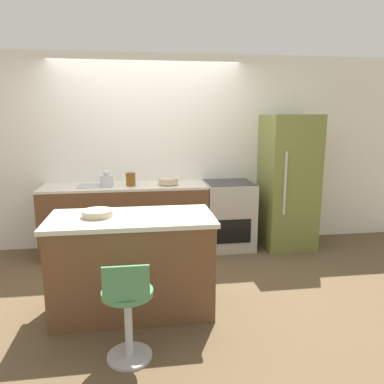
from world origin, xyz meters
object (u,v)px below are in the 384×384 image
(stool_chair, at_px, (128,311))
(mixing_bowl, at_px, (168,181))
(refrigerator, at_px, (288,182))
(kettle, at_px, (107,179))
(oven_range, at_px, (229,215))

(stool_chair, distance_m, mixing_bowl, 2.37)
(refrigerator, xyz_separation_m, kettle, (-2.42, -0.01, 0.10))
(oven_range, bearing_deg, refrigerator, -2.49)
(refrigerator, height_order, stool_chair, refrigerator)
(oven_range, height_order, kettle, kettle)
(refrigerator, distance_m, mixing_bowl, 1.64)
(kettle, bearing_deg, stool_chair, -82.38)
(stool_chair, relative_size, mixing_bowl, 3.17)
(oven_range, bearing_deg, mixing_bowl, -176.76)
(mixing_bowl, bearing_deg, refrigerator, 0.40)
(refrigerator, bearing_deg, stool_chair, -133.10)
(refrigerator, xyz_separation_m, mixing_bowl, (-1.64, -0.01, 0.05))
(kettle, bearing_deg, mixing_bowl, 0.00)
(stool_chair, relative_size, kettle, 3.80)
(refrigerator, bearing_deg, kettle, -179.73)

